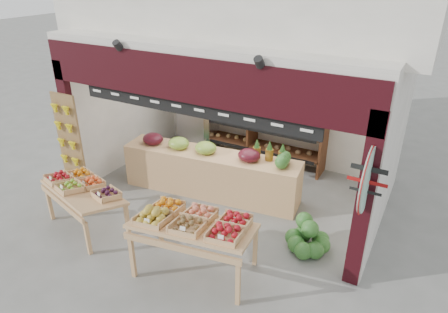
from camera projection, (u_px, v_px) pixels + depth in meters
ground at (222, 199)px, 7.88m from camera, size 60.00×60.00×0.00m
banana_board at (68, 141)px, 7.66m from camera, size 0.60×0.15×1.80m
gift_sign at (368, 179)px, 5.01m from camera, size 0.04×0.93×0.92m
back_shelving at (253, 110)px, 8.98m from camera, size 3.40×0.56×2.07m
refrigerator at (199, 111)px, 9.53m from camera, size 0.92×0.92×2.00m
cardboard_stack at (170, 157)px, 9.07m from camera, size 1.02×0.86×0.63m
mid_counter at (210, 172)px, 7.89m from camera, size 3.59×1.12×1.10m
display_table_left at (82, 187)px, 6.82m from camera, size 1.66×1.21×0.97m
display_table_right at (194, 223)px, 5.68m from camera, size 1.86×1.23×1.09m
watermelon_pile at (307, 239)px, 6.41m from camera, size 0.74×0.71×0.54m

